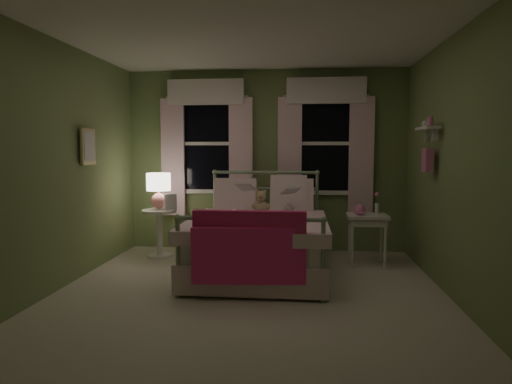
# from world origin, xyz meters

# --- Properties ---
(room_shell) EXTENTS (4.20, 4.20, 4.20)m
(room_shell) POSITION_xyz_m (0.00, 0.00, 1.30)
(room_shell) COLOR beige
(room_shell) RESTS_ON ground
(bed) EXTENTS (1.58, 2.04, 1.18)m
(bed) POSITION_xyz_m (0.03, 0.82, 0.38)
(bed) COLOR white
(bed) RESTS_ON ground
(pink_throw) EXTENTS (1.10, 0.19, 0.71)m
(pink_throw) POSITION_xyz_m (0.02, -0.20, 0.61)
(pink_throw) COLOR #D32966
(pink_throw) RESTS_ON bed
(child_left) EXTENTS (0.30, 0.24, 0.70)m
(child_left) POSITION_xyz_m (-0.26, 1.25, 0.92)
(child_left) COLOR #F7D1DD
(child_left) RESTS_ON bed
(child_right) EXTENTS (0.35, 0.28, 0.66)m
(child_right) POSITION_xyz_m (0.30, 1.25, 0.90)
(child_right) COLOR #F7D1DD
(child_right) RESTS_ON bed
(book_left) EXTENTS (0.22, 0.15, 0.26)m
(book_left) POSITION_xyz_m (-0.26, 1.00, 0.96)
(book_left) COLOR beige
(book_left) RESTS_ON child_left
(book_right) EXTENTS (0.22, 0.18, 0.26)m
(book_right) POSITION_xyz_m (0.30, 1.00, 0.92)
(book_right) COLOR beige
(book_right) RESTS_ON child_right
(teddy_bear) EXTENTS (0.23, 0.19, 0.31)m
(teddy_bear) POSITION_xyz_m (0.02, 1.09, 0.79)
(teddy_bear) COLOR tan
(teddy_bear) RESTS_ON bed
(nightstand_left) EXTENTS (0.46, 0.46, 0.65)m
(nightstand_left) POSITION_xyz_m (-1.40, 1.48, 0.42)
(nightstand_left) COLOR white
(nightstand_left) RESTS_ON ground
(table_lamp) EXTENTS (0.32, 0.32, 0.49)m
(table_lamp) POSITION_xyz_m (-1.40, 1.48, 0.95)
(table_lamp) COLOR #D98180
(table_lamp) RESTS_ON nightstand_left
(book_nightstand) EXTENTS (0.23, 0.26, 0.02)m
(book_nightstand) POSITION_xyz_m (-1.30, 1.40, 0.66)
(book_nightstand) COLOR beige
(book_nightstand) RESTS_ON nightstand_left
(nightstand_right) EXTENTS (0.50, 0.40, 0.64)m
(nightstand_right) POSITION_xyz_m (1.35, 1.29, 0.55)
(nightstand_right) COLOR white
(nightstand_right) RESTS_ON ground
(pink_toy) EXTENTS (0.14, 0.20, 0.14)m
(pink_toy) POSITION_xyz_m (1.25, 1.29, 0.71)
(pink_toy) COLOR pink
(pink_toy) RESTS_ON nightstand_right
(bud_vase) EXTENTS (0.06, 0.06, 0.28)m
(bud_vase) POSITION_xyz_m (1.47, 1.34, 0.79)
(bud_vase) COLOR white
(bud_vase) RESTS_ON nightstand_right
(window_left) EXTENTS (1.34, 0.13, 1.96)m
(window_left) POSITION_xyz_m (-0.85, 2.03, 1.62)
(window_left) COLOR black
(window_left) RESTS_ON room_shell
(window_right) EXTENTS (1.34, 0.13, 1.96)m
(window_right) POSITION_xyz_m (0.85, 2.03, 1.62)
(window_right) COLOR black
(window_right) RESTS_ON room_shell
(wall_shelf) EXTENTS (0.15, 0.50, 0.60)m
(wall_shelf) POSITION_xyz_m (1.90, 0.70, 1.52)
(wall_shelf) COLOR white
(wall_shelf) RESTS_ON room_shell
(framed_picture) EXTENTS (0.03, 0.32, 0.42)m
(framed_picture) POSITION_xyz_m (-1.95, 0.60, 1.50)
(framed_picture) COLOR beige
(framed_picture) RESTS_ON room_shell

